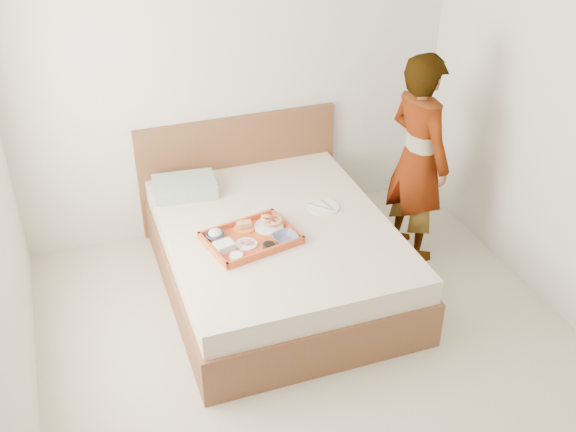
# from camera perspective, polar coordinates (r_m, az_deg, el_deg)

# --- Properties ---
(ground) EXTENTS (3.50, 4.00, 0.01)m
(ground) POSITION_cam_1_polar(r_m,az_deg,el_deg) (4.44, 3.55, -13.10)
(ground) COLOR beige
(ground) RESTS_ON ground
(wall_back) EXTENTS (3.50, 0.01, 2.60)m
(wall_back) POSITION_cam_1_polar(r_m,az_deg,el_deg) (5.36, -4.40, 11.79)
(wall_back) COLOR silver
(wall_back) RESTS_ON ground
(bed) EXTENTS (1.65, 2.00, 0.53)m
(bed) POSITION_cam_1_polar(r_m,az_deg,el_deg) (4.98, -0.93, -3.28)
(bed) COLOR brown
(bed) RESTS_ON ground
(headboard) EXTENTS (1.65, 0.06, 0.95)m
(headboard) POSITION_cam_1_polar(r_m,az_deg,el_deg) (5.66, -4.11, 3.83)
(headboard) COLOR brown
(headboard) RESTS_ON ground
(pillow) EXTENTS (0.49, 0.36, 0.11)m
(pillow) POSITION_cam_1_polar(r_m,az_deg,el_deg) (5.24, -8.62, 2.42)
(pillow) COLOR #9EADA1
(pillow) RESTS_ON bed
(tray) EXTENTS (0.68, 0.55, 0.05)m
(tray) POSITION_cam_1_polar(r_m,az_deg,el_deg) (4.65, -3.11, -1.82)
(tray) COLOR #C94E24
(tray) RESTS_ON bed
(prawn_plate) EXTENTS (0.25, 0.25, 0.01)m
(prawn_plate) POSITION_cam_1_polar(r_m,az_deg,el_deg) (4.77, -1.60, -0.87)
(prawn_plate) COLOR white
(prawn_plate) RESTS_ON tray
(navy_bowl_big) EXTENTS (0.20, 0.20, 0.04)m
(navy_bowl_big) POSITION_cam_1_polar(r_m,az_deg,el_deg) (4.63, -0.23, -1.83)
(navy_bowl_big) COLOR navy
(navy_bowl_big) RESTS_ON tray
(sauce_dish) EXTENTS (0.10, 0.10, 0.03)m
(sauce_dish) POSITION_cam_1_polar(r_m,az_deg,el_deg) (4.55, -1.60, -2.53)
(sauce_dish) COLOR black
(sauce_dish) RESTS_ON tray
(meat_plate) EXTENTS (0.18, 0.18, 0.01)m
(meat_plate) POSITION_cam_1_polar(r_m,az_deg,el_deg) (4.60, -3.49, -2.35)
(meat_plate) COLOR white
(meat_plate) RESTS_ON tray
(bread_plate) EXTENTS (0.17, 0.17, 0.01)m
(bread_plate) POSITION_cam_1_polar(r_m,az_deg,el_deg) (4.76, -3.67, -1.02)
(bread_plate) COLOR orange
(bread_plate) RESTS_ON tray
(salad_bowl) EXTENTS (0.16, 0.16, 0.04)m
(salad_bowl) POSITION_cam_1_polar(r_m,az_deg,el_deg) (4.67, -6.08, -1.65)
(salad_bowl) COLOR navy
(salad_bowl) RESTS_ON tray
(plastic_tub) EXTENTS (0.14, 0.13, 0.05)m
(plastic_tub) POSITION_cam_1_polar(r_m,az_deg,el_deg) (4.55, -5.35, -2.53)
(plastic_tub) COLOR silver
(plastic_tub) RESTS_ON tray
(cheese_round) EXTENTS (0.10, 0.10, 0.03)m
(cheese_round) POSITION_cam_1_polar(r_m,az_deg,el_deg) (4.47, -4.33, -3.38)
(cheese_round) COLOR white
(cheese_round) RESTS_ON tray
(dinner_plate) EXTENTS (0.30, 0.30, 0.01)m
(dinner_plate) POSITION_cam_1_polar(r_m,az_deg,el_deg) (5.03, 2.99, 0.75)
(dinner_plate) COLOR white
(dinner_plate) RESTS_ON bed
(person) EXTENTS (0.49, 0.66, 1.63)m
(person) POSITION_cam_1_polar(r_m,az_deg,el_deg) (5.18, 10.80, 4.70)
(person) COLOR beige
(person) RESTS_ON ground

